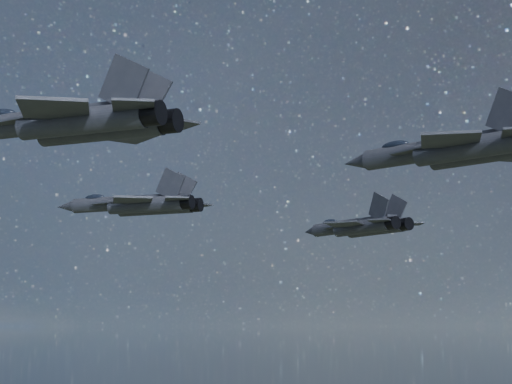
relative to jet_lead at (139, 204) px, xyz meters
The scene contains 4 objects.
jet_lead is the anchor object (origin of this frame).
jet_left 28.10m from the jet_lead, 73.33° to the left, with size 17.35×11.67×4.38m.
jet_right 25.95m from the jet_lead, 54.76° to the right, with size 18.67×12.71×4.69m.
jet_slot 33.14m from the jet_lead, ahead, with size 17.08×11.94×4.30m.
Camera 1 is at (41.94, -59.74, 143.13)m, focal length 60.00 mm.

